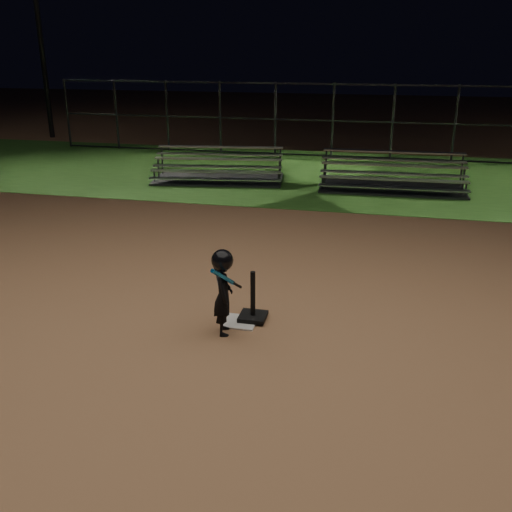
{
  "coord_description": "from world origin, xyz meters",
  "views": [
    {
      "loc": [
        1.81,
        -7.08,
        3.72
      ],
      "look_at": [
        0.0,
        1.0,
        0.65
      ],
      "focal_mm": 40.27,
      "sensor_mm": 36.0,
      "label": 1
    }
  ],
  "objects_px": {
    "bleacher_right": "(392,182)",
    "light_pole_left": "(36,11)",
    "bleacher_left": "(218,174)",
    "batting_tee": "(253,310)",
    "child_batter": "(223,290)",
    "home_plate": "(241,322)"
  },
  "relations": [
    {
      "from": "bleacher_right",
      "to": "light_pole_left",
      "type": "distance_m",
      "value": 16.13
    },
    {
      "from": "bleacher_left",
      "to": "light_pole_left",
      "type": "distance_m",
      "value": 12.12
    },
    {
      "from": "batting_tee",
      "to": "child_batter",
      "type": "bearing_deg",
      "value": -123.1
    },
    {
      "from": "batting_tee",
      "to": "bleacher_left",
      "type": "distance_m",
      "value": 9.0
    },
    {
      "from": "child_batter",
      "to": "light_pole_left",
      "type": "height_order",
      "value": "light_pole_left"
    },
    {
      "from": "home_plate",
      "to": "bleacher_right",
      "type": "bearing_deg",
      "value": 76.53
    },
    {
      "from": "home_plate",
      "to": "bleacher_left",
      "type": "bearing_deg",
      "value": 108.13
    },
    {
      "from": "child_batter",
      "to": "bleacher_left",
      "type": "bearing_deg",
      "value": 0.06
    },
    {
      "from": "bleacher_left",
      "to": "bleacher_right",
      "type": "bearing_deg",
      "value": -7.64
    },
    {
      "from": "batting_tee",
      "to": "light_pole_left",
      "type": "height_order",
      "value": "light_pole_left"
    },
    {
      "from": "child_batter",
      "to": "light_pole_left",
      "type": "relative_size",
      "value": 0.15
    },
    {
      "from": "bleacher_left",
      "to": "light_pole_left",
      "type": "height_order",
      "value": "light_pole_left"
    },
    {
      "from": "bleacher_left",
      "to": "light_pole_left",
      "type": "xyz_separation_m",
      "value": [
        -9.18,
        6.32,
        4.76
      ]
    },
    {
      "from": "batting_tee",
      "to": "light_pole_left",
      "type": "bearing_deg",
      "value": 129.36
    },
    {
      "from": "batting_tee",
      "to": "bleacher_left",
      "type": "relative_size",
      "value": 0.19
    },
    {
      "from": "home_plate",
      "to": "light_pole_left",
      "type": "xyz_separation_m",
      "value": [
        -12.0,
        14.94,
        4.93
      ]
    },
    {
      "from": "batting_tee",
      "to": "child_batter",
      "type": "distance_m",
      "value": 0.74
    },
    {
      "from": "home_plate",
      "to": "bleacher_right",
      "type": "height_order",
      "value": "bleacher_right"
    },
    {
      "from": "bleacher_left",
      "to": "bleacher_right",
      "type": "relative_size",
      "value": 1.0
    },
    {
      "from": "child_batter",
      "to": "bleacher_left",
      "type": "relative_size",
      "value": 0.31
    },
    {
      "from": "home_plate",
      "to": "light_pole_left",
      "type": "bearing_deg",
      "value": 128.77
    },
    {
      "from": "home_plate",
      "to": "child_batter",
      "type": "height_order",
      "value": "child_batter"
    }
  ]
}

